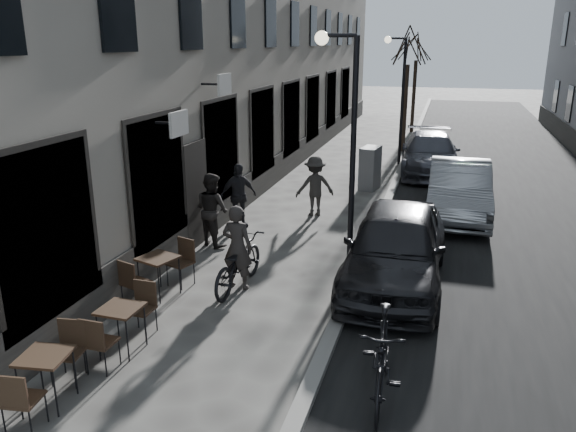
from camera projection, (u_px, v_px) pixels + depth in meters
The scene contains 19 objects.
road at pixel (500, 181), 20.52m from camera, with size 7.30×60.00×0.00m, color black.
kerb at pixel (399, 173), 21.45m from camera, with size 0.25×60.00×0.12m, color gray.
streetlamp_near at pixel (345, 130), 11.44m from camera, with size 0.90×0.28×5.09m.
streetlamp_far at pixel (399, 86), 22.46m from camera, with size 0.90×0.28×5.09m.
tree_near at pixel (409, 47), 24.75m from camera, with size 2.40×2.40×5.70m.
tree_far at pixel (417, 46), 30.26m from camera, with size 2.40×2.40×5.70m.
bistro_set_a at pixel (47, 374), 7.78m from camera, with size 0.72×1.60×0.92m.
bistro_set_b at pixel (122, 324), 9.14m from camera, with size 0.65×1.58×0.93m.
bistro_set_c at pixel (159, 272), 11.16m from camera, with size 0.93×1.70×0.97m.
utility_cabinet at pixel (370, 168), 19.25m from camera, with size 0.53×0.97×1.45m, color slate.
bicycle at pixel (238, 263), 11.49m from camera, with size 0.72×2.07×1.09m, color black.
cyclist_rider at pixel (237, 247), 11.38m from camera, with size 0.65×0.43×1.78m, color #2A2624.
pedestrian_near at pixel (212, 210), 13.84m from camera, with size 0.89×0.69×1.83m, color black.
pedestrian_mid at pixel (315, 186), 16.26m from camera, with size 1.13×0.65×1.75m, color #2D2B27.
pedestrian_far at pixel (238, 196), 15.21m from camera, with size 1.04×0.43×1.77m, color black.
car_near at pixel (396, 247), 11.56m from camera, with size 1.98×4.91×1.67m, color black.
car_mid at pixel (459, 190), 16.17m from camera, with size 1.68×4.83×1.59m, color gray.
car_far at pixel (430, 154), 21.53m from camera, with size 2.13×5.25×1.52m, color #3A3C45.
moped at pixel (382, 358), 7.88m from camera, with size 0.60×2.13×1.28m, color black.
Camera 1 is at (1.82, -5.33, 4.89)m, focal length 35.00 mm.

